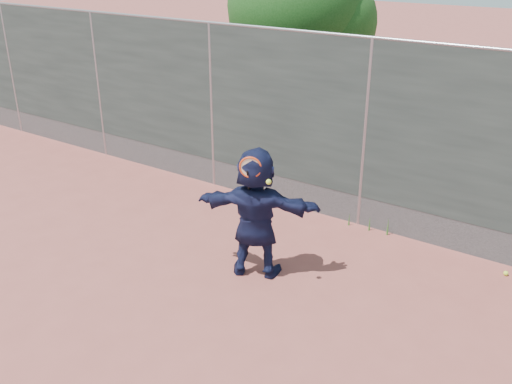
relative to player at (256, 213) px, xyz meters
The scene contains 7 objects.
ground 1.70m from the player, 67.11° to the right, with size 80.00×80.00×0.00m, color #9E4C42.
player is the anchor object (origin of this frame).
ball_ground 3.60m from the player, 32.44° to the left, with size 0.07×0.07×0.07m, color #D9FB37.
fence 2.35m from the player, 75.75° to the left, with size 20.00×0.06×3.03m.
swing_action 0.74m from the player, 69.01° to the right, with size 0.49×0.19×0.51m.
tree_left 6.06m from the player, 113.64° to the left, with size 3.15×3.00×4.53m.
weed_clump 2.37m from the player, 67.68° to the left, with size 0.68×0.07×0.30m.
Camera 1 is at (3.32, -4.40, 4.26)m, focal length 40.00 mm.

